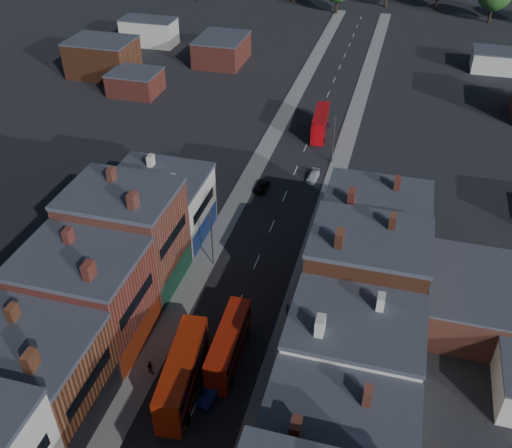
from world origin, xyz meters
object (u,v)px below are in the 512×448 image
Objects in this scene: car_2 at (262,187)px; ped_3 at (287,309)px; bus_0 at (183,373)px; car_3 at (313,176)px; car_1 at (212,391)px; ped_1 at (150,367)px; bus_1 at (229,344)px; bus_2 at (320,123)px.

ped_3 is (9.70, -25.27, 0.36)m from car_2.
bus_0 reaches higher than car_2.
car_3 is 2.43× the size of ped_3.
car_1 is 2.59× the size of ped_1.
bus_1 is 38.51m from car_3.
ped_1 is 1.03× the size of ped_3.
car_1 is 38.47m from car_2.
bus_2 is (3.14, 58.80, -0.31)m from bus_0.
car_1 is 1.10× the size of car_3.
bus_0 is at bearing -96.98° from bus_2.
bus_0 reaches higher than ped_3.
ped_1 is at bearing -98.72° from car_3.
car_1 reaches higher than car_2.
bus_1 is 9.30m from ped_3.
bus_0 is 5.89m from bus_1.
bus_1 is 8.32m from ped_1.
bus_0 is 1.14× the size of bus_2.
bus_1 reaches higher than car_3.
car_2 is at bearing 104.56° from car_1.
car_1 is at bearing -89.40° from car_3.
bus_0 is at bearing -169.77° from car_1.
ped_1 is 16.65m from ped_3.
bus_2 reaches higher than ped_1.
bus_0 is 3.45m from car_1.
bus_2 is 46.00m from ped_3.
car_1 is at bearing -82.38° from car_2.
bus_1 is at bearing 145.91° from ped_3.
car_1 is (2.84, 0.16, -1.95)m from bus_0.
ped_3 is at bearing -68.86° from car_2.
bus_2 is 2.63× the size of car_2.
ped_3 is at bearing 53.56° from bus_0.
car_1 is 13.71m from ped_3.
ped_3 is (4.40, 8.06, -1.45)m from bus_1.
ped_3 is (4.40, -45.77, -1.43)m from bus_2.
car_3 is at bearing 36.14° from car_2.
bus_2 reaches higher than car_3.
bus_0 is 2.78× the size of car_1.
bus_1 is 6.55× the size of ped_3.
bus_0 is 38.42m from car_2.
car_3 is 2.35× the size of ped_1.
car_3 is at bearing 85.52° from bus_1.
car_3 is (4.86, 43.40, -2.09)m from bus_0.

